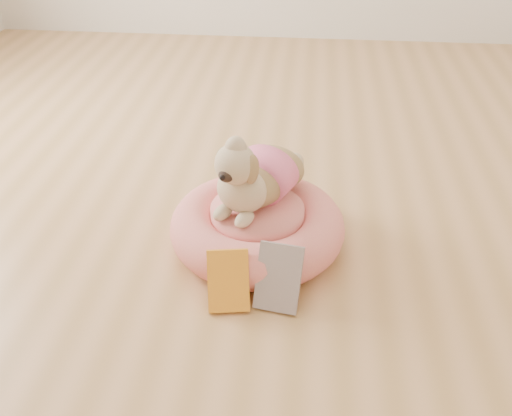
# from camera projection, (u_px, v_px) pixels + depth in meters

# --- Properties ---
(floor) EXTENTS (4.50, 4.50, 0.00)m
(floor) POSITION_uv_depth(u_px,v_px,m) (206.00, 193.00, 2.45)
(floor) COLOR #B5854B
(floor) RESTS_ON ground
(pet_bed) EXTENTS (0.64, 0.64, 0.17)m
(pet_bed) POSITION_uv_depth(u_px,v_px,m) (257.00, 227.00, 2.10)
(pet_bed) COLOR #DC566C
(pet_bed) RESTS_ON floor
(dog) EXTENTS (0.45, 0.52, 0.32)m
(dog) POSITION_uv_depth(u_px,v_px,m) (254.00, 163.00, 2.00)
(dog) COLOR brown
(dog) RESTS_ON pet_bed
(book_yellow) EXTENTS (0.15, 0.14, 0.19)m
(book_yellow) POSITION_uv_depth(u_px,v_px,m) (228.00, 281.00, 1.83)
(book_yellow) COLOR yellow
(book_yellow) RESTS_ON floor
(book_white) EXTENTS (0.16, 0.14, 0.21)m
(book_white) POSITION_uv_depth(u_px,v_px,m) (279.00, 278.00, 1.83)
(book_white) COLOR white
(book_white) RESTS_ON floor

